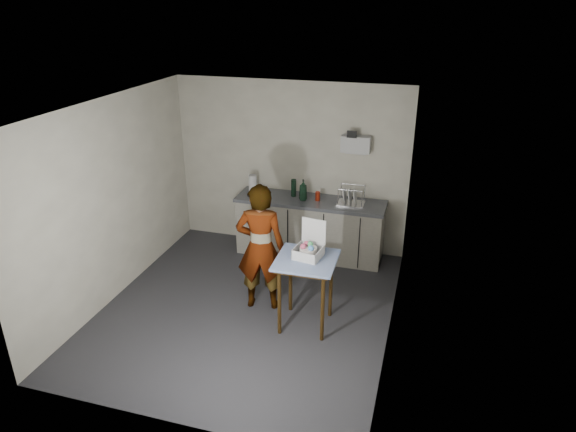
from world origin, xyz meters
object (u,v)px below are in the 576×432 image
(side_table, at_px, (306,268))
(dish_rack, at_px, (351,200))
(dark_bottle, at_px, (294,188))
(bakery_box, at_px, (309,249))
(standing_man, at_px, (261,247))
(soda_can, at_px, (318,196))
(paper_towel, at_px, (253,186))
(kitchen_counter, at_px, (310,229))
(soap_bottle, at_px, (303,190))

(side_table, height_order, dish_rack, dish_rack)
(dish_rack, bearing_deg, dark_bottle, 175.15)
(bakery_box, bearing_deg, dark_bottle, 120.18)
(standing_man, bearing_deg, dark_bottle, -99.58)
(standing_man, xyz_separation_m, soda_can, (0.36, 1.56, 0.14))
(standing_man, height_order, paper_towel, standing_man)
(kitchen_counter, xyz_separation_m, soap_bottle, (-0.10, -0.05, 0.64))
(paper_towel, bearing_deg, standing_man, -66.93)
(standing_man, height_order, bakery_box, standing_man)
(side_table, relative_size, dish_rack, 2.35)
(dish_rack, height_order, bakery_box, bakery_box)
(kitchen_counter, bearing_deg, bakery_box, -76.74)
(soda_can, bearing_deg, soap_bottle, -166.99)
(dark_bottle, xyz_separation_m, paper_towel, (-0.60, -0.14, 0.02))
(soda_can, height_order, bakery_box, bakery_box)
(side_table, xyz_separation_m, dark_bottle, (-0.68, 1.88, 0.26))
(soap_bottle, bearing_deg, kitchen_counter, 23.81)
(dish_rack, bearing_deg, soap_bottle, -176.79)
(side_table, relative_size, bakery_box, 2.12)
(standing_man, distance_m, soda_can, 1.61)
(kitchen_counter, xyz_separation_m, soda_can, (0.11, 0.00, 0.55))
(paper_towel, xyz_separation_m, dish_rack, (1.49, 0.07, -0.09))
(side_table, bearing_deg, dish_rack, 82.28)
(side_table, bearing_deg, standing_man, 157.44)
(soda_can, height_order, dish_rack, dish_rack)
(dish_rack, bearing_deg, soda_can, 178.95)
(soap_bottle, bearing_deg, dark_bottle, 147.18)
(soap_bottle, height_order, dish_rack, soap_bottle)
(soap_bottle, relative_size, bakery_box, 0.75)
(soda_can, bearing_deg, paper_towel, -175.67)
(paper_towel, relative_size, bakery_box, 0.76)
(soap_bottle, relative_size, dark_bottle, 1.20)
(dish_rack, bearing_deg, side_table, -96.39)
(standing_man, bearing_deg, soda_can, -113.56)
(soap_bottle, bearing_deg, paper_towel, -178.07)
(paper_towel, bearing_deg, dark_bottle, 13.16)
(soap_bottle, distance_m, soda_can, 0.24)
(soap_bottle, bearing_deg, standing_man, -95.55)
(side_table, relative_size, soda_can, 6.74)
(bakery_box, bearing_deg, side_table, -89.31)
(dark_bottle, relative_size, paper_towel, 0.82)
(soap_bottle, bearing_deg, bakery_box, -73.12)
(side_table, distance_m, soda_can, 1.85)
(dark_bottle, distance_m, bakery_box, 1.94)
(dish_rack, relative_size, bakery_box, 0.90)
(dish_rack, bearing_deg, bakery_box, -96.30)
(dark_bottle, bearing_deg, soda_can, -9.62)
(kitchen_counter, height_order, bakery_box, bakery_box)
(kitchen_counter, bearing_deg, soda_can, 1.50)
(standing_man, distance_m, dark_bottle, 1.64)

